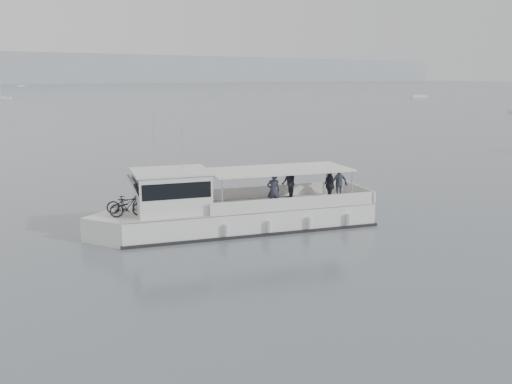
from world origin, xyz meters
TOP-DOWN VIEW (x-y plane):
  - ground at (0.00, 0.00)m, footprint 1400.00×1400.00m
  - tour_boat at (-0.82, 3.35)m, footprint 12.76×6.54m

SIDE VIEW (x-z plane):
  - ground at x=0.00m, z-range 0.00..0.00m
  - tour_boat at x=-0.82m, z-range -1.82..3.59m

